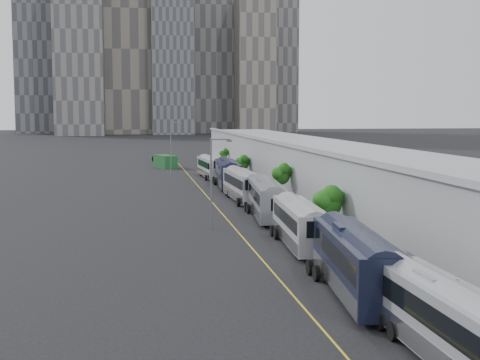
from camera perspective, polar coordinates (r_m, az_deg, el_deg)
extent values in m
cube|color=gray|center=(77.17, 5.86, -2.23)|extent=(10.00, 170.00, 0.12)
cube|color=gold|center=(75.19, -1.91, -2.46)|extent=(0.12, 160.00, 0.02)
cube|color=gray|center=(77.89, 8.73, 0.28)|extent=(12.00, 160.00, 6.80)
cube|color=gray|center=(77.70, 8.75, 2.08)|extent=(12.45, 160.40, 2.57)
cube|color=gray|center=(76.04, 4.52, 2.91)|extent=(0.30, 160.00, 0.40)
cube|color=slate|center=(321.86, -13.59, 12.21)|extent=(22.00, 22.00, 95.00)
cube|color=gray|center=(342.39, -9.42, 14.01)|extent=(26.00, 24.00, 120.00)
cube|color=slate|center=(330.65, -5.84, 10.86)|extent=(20.00, 20.00, 80.00)
cube|color=slate|center=(353.44, -2.73, 12.59)|extent=(24.00, 24.00, 105.00)
cube|color=gray|center=(329.99, 1.28, 10.03)|extent=(18.00, 18.00, 70.00)
cube|color=slate|center=(364.25, -16.33, 12.56)|extent=(28.00, 26.00, 110.00)
cube|color=slate|center=(368.31, 2.95, 11.14)|extent=(22.00, 22.00, 90.00)
cube|color=#91929A|center=(30.67, 17.39, -11.52)|extent=(2.51, 12.42, 3.01)
cube|color=black|center=(30.35, 17.58, -10.65)|extent=(2.57, 10.93, 1.02)
cube|color=silver|center=(30.96, 17.33, -13.23)|extent=(2.55, 12.17, 0.96)
cube|color=#91929A|center=(31.47, 16.31, -7.93)|extent=(1.25, 2.10, 0.29)
cube|color=black|center=(40.46, 9.75, -6.86)|extent=(4.09, 13.80, 3.29)
cube|color=black|center=(40.14, 9.87, -6.10)|extent=(3.98, 12.18, 1.12)
cube|color=silver|center=(40.71, 9.73, -8.31)|extent=(4.10, 13.53, 1.05)
cube|color=black|center=(41.57, 9.10, -3.98)|extent=(1.59, 2.43, 0.31)
cube|color=#B2B2B4|center=(54.21, 5.11, -3.72)|extent=(3.28, 12.75, 3.06)
cube|color=black|center=(53.93, 5.17, -3.18)|extent=(3.25, 11.25, 1.04)
cube|color=silver|center=(54.38, 5.10, -4.74)|extent=(3.31, 12.50, 0.98)
cube|color=#B2B2B4|center=(55.36, 4.76, -1.77)|extent=(1.39, 2.21, 0.29)
cube|color=slate|center=(68.36, 2.29, -1.63)|extent=(3.79, 13.52, 3.23)
cube|color=black|center=(68.09, 2.33, -1.17)|extent=(3.72, 11.93, 1.10)
cube|color=silver|center=(68.50, 2.29, -2.49)|extent=(3.81, 13.26, 1.03)
cube|color=slate|center=(69.66, 2.05, -0.02)|extent=(1.52, 2.36, 0.31)
cube|color=#A2A4AC|center=(81.53, 0.25, -0.44)|extent=(3.13, 13.22, 3.18)
cube|color=black|center=(81.27, 0.27, -0.05)|extent=(3.13, 11.64, 1.08)
cube|color=silver|center=(81.64, 0.25, -1.15)|extent=(3.16, 12.96, 1.02)
cube|color=#A2A4AC|center=(82.84, 0.08, 0.87)|extent=(1.40, 2.27, 0.30)
cube|color=#171734|center=(95.95, -1.08, 0.56)|extent=(3.49, 13.91, 3.34)
cube|color=black|center=(95.68, -1.06, 0.91)|extent=(3.46, 12.26, 1.14)
cube|color=silver|center=(96.05, -1.08, -0.07)|extent=(3.51, 13.64, 1.07)
cube|color=#171734|center=(97.37, -1.21, 1.72)|extent=(1.50, 2.40, 0.32)
cube|color=silver|center=(110.33, -2.54, 1.12)|extent=(3.16, 12.25, 2.94)
cube|color=black|center=(110.10, -2.53, 1.39)|extent=(3.13, 10.80, 1.00)
cube|color=silver|center=(110.41, -2.54, 0.63)|extent=(3.19, 12.01, 0.94)
cube|color=silver|center=(111.60, -2.63, 2.00)|extent=(1.34, 2.12, 0.28)
cylinder|color=black|center=(57.69, 7.45, -3.42)|extent=(0.18, 0.18, 3.25)
sphere|color=#1F5212|center=(57.44, 7.48, -1.73)|extent=(2.41, 2.41, 2.41)
cylinder|color=black|center=(76.40, 3.54, -0.88)|extent=(0.18, 0.18, 3.87)
sphere|color=#1F5212|center=(76.21, 3.55, 0.54)|extent=(1.91, 1.91, 1.91)
cylinder|color=black|center=(103.66, 0.18, 0.64)|extent=(0.18, 0.18, 2.93)
sphere|color=#1F5212|center=(103.54, 0.18, 1.48)|extent=(1.97, 1.97, 1.97)
cylinder|color=black|center=(127.03, -1.37, 1.59)|extent=(0.18, 0.18, 2.91)
sphere|color=#1F5212|center=(126.94, -1.37, 2.22)|extent=(1.28, 1.28, 1.28)
cylinder|color=#59595E|center=(61.72, -2.48, -0.34)|extent=(0.18, 0.18, 8.43)
cylinder|color=#59595E|center=(61.53, -1.66, 3.49)|extent=(1.80, 0.14, 0.14)
cube|color=#59595E|center=(61.64, -0.92, 3.35)|extent=(0.50, 0.22, 0.18)
cylinder|color=#59595E|center=(115.51, -5.93, 2.68)|extent=(0.18, 0.18, 9.12)
cylinder|color=#59595E|center=(115.40, -5.51, 4.90)|extent=(1.80, 0.14, 0.14)
cube|color=#59595E|center=(115.46, -5.11, 4.83)|extent=(0.50, 0.22, 0.18)
cube|color=#174A20|center=(130.82, -6.39, 1.58)|extent=(4.54, 7.19, 2.48)
imported|color=black|center=(146.13, -6.65, 1.86)|extent=(4.72, 6.59, 1.67)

